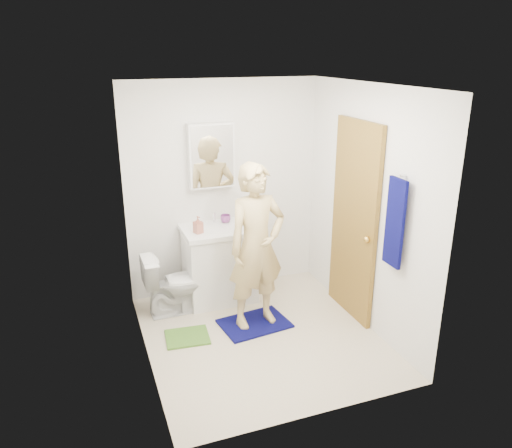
{
  "coord_description": "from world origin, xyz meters",
  "views": [
    {
      "loc": [
        -1.53,
        -4.01,
        2.69
      ],
      "look_at": [
        0.04,
        0.25,
        1.09
      ],
      "focal_mm": 35.0,
      "sensor_mm": 36.0,
      "label": 1
    }
  ],
  "objects": [
    {
      "name": "towel_hook",
      "position": [
        1.07,
        -0.57,
        1.67
      ],
      "size": [
        0.06,
        0.02,
        0.02
      ],
      "primitive_type": "cylinder",
      "rotation": [
        0.0,
        1.57,
        0.0
      ],
      "color": "silver",
      "rests_on": "wall_right"
    },
    {
      "name": "countertop",
      "position": [
        -0.15,
        0.91,
        0.83
      ],
      "size": [
        0.79,
        0.59,
        0.05
      ],
      "primitive_type": "cube",
      "color": "white",
      "rests_on": "vanity_cabinet"
    },
    {
      "name": "faucet",
      "position": [
        -0.15,
        1.09,
        0.91
      ],
      "size": [
        0.03,
        0.03,
        0.12
      ],
      "primitive_type": "cylinder",
      "color": "silver",
      "rests_on": "countertop"
    },
    {
      "name": "bath_mat",
      "position": [
        0.01,
        0.23,
        0.01
      ],
      "size": [
        0.73,
        0.56,
        0.02
      ],
      "primitive_type": "cube",
      "rotation": [
        0.0,
        0.0,
        0.13
      ],
      "color": "#08094E",
      "rests_on": "floor"
    },
    {
      "name": "door",
      "position": [
        1.07,
        0.15,
        1.02
      ],
      "size": [
        0.05,
        0.8,
        2.05
      ],
      "primitive_type": "cube",
      "color": "olive",
      "rests_on": "ground"
    },
    {
      "name": "door_knob",
      "position": [
        1.03,
        -0.17,
        0.95
      ],
      "size": [
        0.07,
        0.07,
        0.07
      ],
      "primitive_type": "sphere",
      "color": "gold",
      "rests_on": "door"
    },
    {
      "name": "man",
      "position": [
        0.04,
        0.24,
        0.86
      ],
      "size": [
        0.66,
        0.49,
        1.67
      ],
      "primitive_type": "imported",
      "rotation": [
        0.0,
        0.0,
        0.15
      ],
      "color": "tan",
      "rests_on": "bath_mat"
    },
    {
      "name": "wall_left",
      "position": [
        -1.11,
        0.0,
        1.2
      ],
      "size": [
        0.02,
        2.4,
        2.4
      ],
      "primitive_type": "cube",
      "color": "silver",
      "rests_on": "ground"
    },
    {
      "name": "toothbrush_cup",
      "position": [
        -0.03,
        1.05,
        0.9
      ],
      "size": [
        0.15,
        0.15,
        0.09
      ],
      "primitive_type": "imported",
      "rotation": [
        0.0,
        0.0,
        -0.42
      ],
      "color": "#8A3F8B",
      "rests_on": "countertop"
    },
    {
      "name": "wall_right",
      "position": [
        1.11,
        0.0,
        1.2
      ],
      "size": [
        0.02,
        2.4,
        2.4
      ],
      "primitive_type": "cube",
      "color": "silver",
      "rests_on": "ground"
    },
    {
      "name": "wall_back",
      "position": [
        0.0,
        1.21,
        1.2
      ],
      "size": [
        2.2,
        0.02,
        2.4
      ],
      "primitive_type": "cube",
      "color": "silver",
      "rests_on": "ground"
    },
    {
      "name": "vanity_cabinet",
      "position": [
        -0.15,
        0.91,
        0.4
      ],
      "size": [
        0.75,
        0.55,
        0.8
      ],
      "primitive_type": "cube",
      "color": "white",
      "rests_on": "floor"
    },
    {
      "name": "towel",
      "position": [
        1.03,
        -0.57,
        1.25
      ],
      "size": [
        0.03,
        0.24,
        0.8
      ],
      "primitive_type": "cube",
      "color": "#08094E",
      "rests_on": "wall_right"
    },
    {
      "name": "wall_front",
      "position": [
        0.0,
        -1.21,
        1.2
      ],
      "size": [
        2.2,
        0.02,
        2.4
      ],
      "primitive_type": "cube",
      "color": "silver",
      "rests_on": "ground"
    },
    {
      "name": "floor",
      "position": [
        0.0,
        0.0,
        -0.01
      ],
      "size": [
        2.2,
        2.4,
        0.02
      ],
      "primitive_type": "cube",
      "color": "beige",
      "rests_on": "ground"
    },
    {
      "name": "sink_basin",
      "position": [
        -0.15,
        0.91,
        0.84
      ],
      "size": [
        0.4,
        0.4,
        0.03
      ],
      "primitive_type": "cylinder",
      "color": "white",
      "rests_on": "countertop"
    },
    {
      "name": "green_rug",
      "position": [
        -0.69,
        0.22,
        0.01
      ],
      "size": [
        0.45,
        0.39,
        0.02
      ],
      "primitive_type": "cube",
      "rotation": [
        0.0,
        0.0,
        -0.1
      ],
      "color": "#4E832B",
      "rests_on": "floor"
    },
    {
      "name": "mirror_panel",
      "position": [
        -0.15,
        1.08,
        1.6
      ],
      "size": [
        0.46,
        0.01,
        0.66
      ],
      "primitive_type": "cube",
      "color": "white",
      "rests_on": "wall_back"
    },
    {
      "name": "medicine_cabinet",
      "position": [
        -0.15,
        1.14,
        1.6
      ],
      "size": [
        0.5,
        0.12,
        0.7
      ],
      "primitive_type": "cube",
      "color": "white",
      "rests_on": "wall_back"
    },
    {
      "name": "ceiling",
      "position": [
        0.0,
        0.0,
        2.41
      ],
      "size": [
        2.2,
        2.4,
        0.02
      ],
      "primitive_type": "cube",
      "color": "white",
      "rests_on": "ground"
    },
    {
      "name": "soap_dispenser",
      "position": [
        -0.4,
        0.83,
        0.94
      ],
      "size": [
        0.11,
        0.11,
        0.18
      ],
      "primitive_type": "imported",
      "rotation": [
        0.0,
        0.0,
        0.36
      ],
      "color": "#B06552",
      "rests_on": "countertop"
    },
    {
      "name": "toilet",
      "position": [
        -0.69,
        0.78,
        0.33
      ],
      "size": [
        0.66,
        0.39,
        0.67
      ],
      "primitive_type": "imported",
      "rotation": [
        0.0,
        0.0,
        1.59
      ],
      "color": "white",
      "rests_on": "floor"
    }
  ]
}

